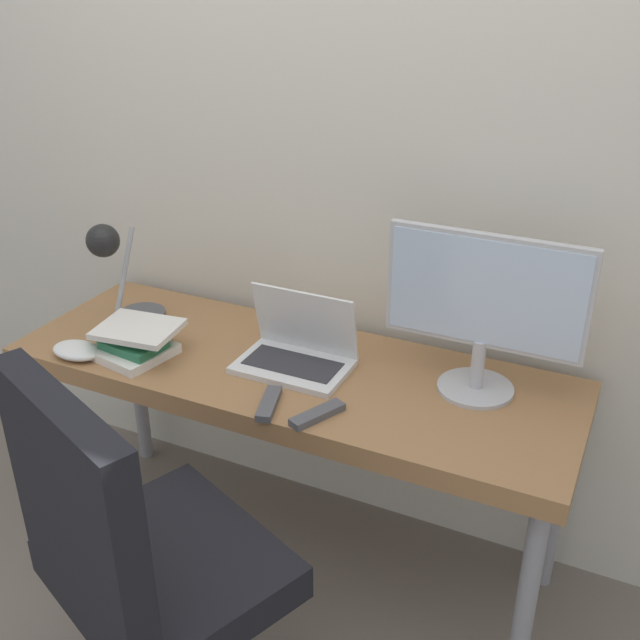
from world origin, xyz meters
name	(u,v)px	position (x,y,z in m)	size (l,w,h in m)	color
ground_plane	(251,613)	(0.00, 0.00, 0.00)	(12.00, 12.00, 0.00)	#70665B
wall_back	(342,134)	(0.00, 0.63, 1.30)	(8.00, 0.05, 2.60)	beige
desk	(290,385)	(0.00, 0.28, 0.64)	(1.65, 0.57, 0.71)	#996B42
laptop	(297,351)	(0.02, 0.29, 0.75)	(0.32, 0.21, 0.22)	silver
monitor	(484,304)	(0.52, 0.38, 0.96)	(0.52, 0.21, 0.44)	#B7B7BC
desk_lamp	(115,263)	(-0.58, 0.26, 0.93)	(0.15, 0.26, 0.36)	#4C4C51
office_chair	(134,553)	(-0.03, -0.41, 0.58)	(0.66, 0.65, 1.03)	black
book_stack	(135,341)	(-0.44, 0.14, 0.75)	(0.26, 0.24, 0.09)	silver
tv_remote	(269,404)	(0.05, 0.06, 0.72)	(0.08, 0.16, 0.02)	#4C4C51
media_remote	(317,414)	(0.19, 0.07, 0.72)	(0.10, 0.16, 0.02)	#4C4C51
game_controller	(77,350)	(-0.59, 0.06, 0.73)	(0.16, 0.10, 0.04)	white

